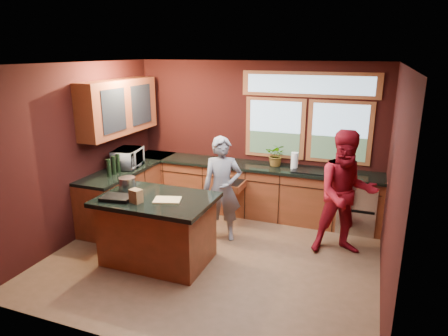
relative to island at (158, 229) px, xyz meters
The scene contains 14 objects.
floor 0.93m from the island, 29.62° to the left, with size 4.50×4.50×0.00m, color brown.
room_shell 1.51m from the island, 82.25° to the left, with size 4.52×4.02×2.71m.
back_counter 2.28m from the island, 66.86° to the left, with size 4.50×0.64×0.93m.
left_counter 1.77m from the island, 135.22° to the left, with size 0.64×2.30×0.93m.
island is the anchor object (origin of this frame).
person_grey 1.18m from the island, 58.69° to the left, with size 0.60×0.39×1.64m, color slate.
person_red 2.70m from the island, 26.04° to the left, with size 0.89×0.69×1.83m, color maroon.
microwave 1.81m from the island, 136.12° to the left, with size 0.58×0.39×0.32m, color #999999.
potted_plant 2.52m from the island, 61.87° to the left, with size 0.36×0.31×0.40m, color #999999.
paper_towel 2.63m from the island, 54.88° to the left, with size 0.12×0.12×0.28m, color white.
cutting_board 0.52m from the island, 14.04° to the right, with size 0.35×0.25×0.02m, color tan.
stock_pot 0.80m from the island, 164.74° to the left, with size 0.24×0.24×0.18m, color #A6A6AB.
paper_bag 0.63m from the island, 120.96° to the right, with size 0.15×0.12×0.18m, color brown.
black_tray 0.71m from the island, 150.95° to the right, with size 0.40×0.28×0.05m, color black.
Camera 1 is at (1.97, -4.82, 2.86)m, focal length 32.00 mm.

